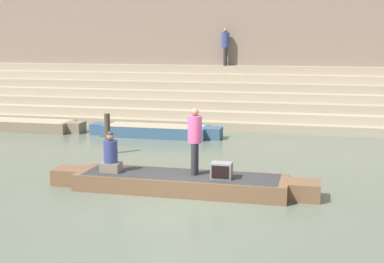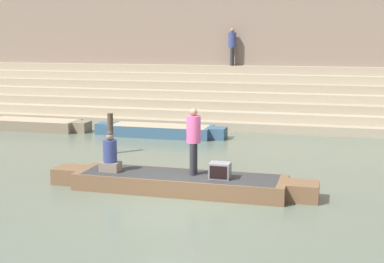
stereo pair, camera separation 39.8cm
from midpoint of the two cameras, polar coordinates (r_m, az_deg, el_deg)
ground_plane at (r=12.59m, az=-0.34°, el=-7.73°), size 120.00×120.00×0.00m
ghat_steps at (r=24.61m, az=7.44°, el=3.01°), size 36.00×4.19×2.54m
back_wall at (r=26.53m, az=8.22°, el=11.24°), size 34.20×1.28×9.04m
rowboat_main at (r=13.58m, az=-0.47°, el=-5.41°), size 6.88×1.50×0.43m
person_standing at (r=13.34m, az=1.02°, el=-0.55°), size 0.35×0.35×1.68m
person_rowing at (r=13.91m, az=-7.91°, el=-2.53°), size 0.50×0.39×1.06m
tv_set at (r=13.14m, az=3.86°, el=-4.18°), size 0.51×0.40×0.39m
moored_boat_shore at (r=21.18m, az=-2.90°, el=0.13°), size 5.31×1.34×0.43m
moored_boat_distant at (r=23.58m, az=-16.12°, el=0.75°), size 5.10×1.34×0.43m
mooring_post at (r=18.03m, az=-8.06°, el=-0.21°), size 0.19×0.19×1.37m
person_on_steps at (r=25.84m, az=4.76°, el=9.27°), size 0.37×0.37×1.77m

